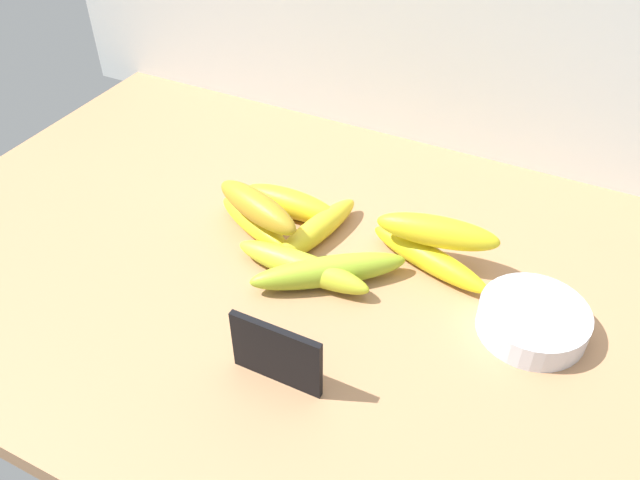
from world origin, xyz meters
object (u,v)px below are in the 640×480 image
Objects in this scene: banana_1 at (428,258)px; banana_5 at (316,230)px; fruit_bowl at (533,320)px; banana_6 at (257,207)px; banana_7 at (437,232)px; banana_3 at (302,267)px; banana_2 at (329,271)px; banana_0 at (290,203)px; banana_4 at (255,224)px; chalkboard_sign at (277,356)px.

banana_1 is 16.22cm from banana_5.
banana_6 reaches higher than fruit_bowl.
banana_7 reaches higher than fruit_bowl.
banana_1 is 17.02cm from banana_3.
banana_2 is 1.19× the size of banana_5.
banana_7 is at bearing 156.87° from fruit_bowl.
banana_5 is at bearing -30.08° from banana_0.
banana_4 is (-39.68, 1.01, -0.02)cm from fruit_bowl.
banana_7 is at bearing 11.80° from banana_4.
banana_0 is at bearing 177.98° from banana_7.
fruit_bowl is (23.98, 20.14, -2.15)cm from chalkboard_sign.
banana_4 is at bearing -112.73° from banana_0.
chalkboard_sign is 16.84cm from banana_2.
banana_0 is at bearing 137.43° from banana_2.
banana_4 is at bearing 152.00° from banana_6.
banana_2 is (-25.69, -3.49, 0.31)cm from fruit_bowl.
banana_1 is 24.39cm from banana_6.
fruit_bowl is at bearing -10.73° from banana_0.
chalkboard_sign is 0.71× the size of banana_4.
banana_0 reaches higher than fruit_bowl.
banana_4 is at bearing 162.18° from banana_2.
banana_2 is 8.91cm from banana_5.
banana_3 is 1.26× the size of banana_6.
banana_5 reaches higher than fruit_bowl.
banana_0 is 0.96× the size of banana_7.
banana_0 is 13.72cm from banana_3.
chalkboard_sign is at bearing -139.97° from fruit_bowl.
banana_2 reaches higher than banana_3.
chalkboard_sign is 0.60× the size of banana_1.
banana_0 reaches higher than banana_3.
fruit_bowl is 0.86× the size of banana_6.
banana_7 reaches higher than banana_5.
banana_0 reaches higher than banana_2.
fruit_bowl is 0.68× the size of banana_3.
banana_2 is at bearing -52.28° from banana_5.
fruit_bowl is 0.85× the size of banana_4.
banana_1 is at bearing 38.48° from banana_2.
chalkboard_sign is 0.53× the size of banana_2.
banana_6 is at bearing 163.04° from banana_2.
banana_4 is 0.95× the size of banana_7.
banana_4 is (-13.99, 4.50, -0.34)cm from banana_2.
banana_5 is (8.54, 2.55, 0.10)cm from banana_4.
banana_3 is at bearing -144.54° from banana_7.
banana_2 is at bearing -172.26° from fruit_bowl.
banana_7 is at bearing 13.52° from banana_6.
banana_4 is at bearing -170.77° from banana_1.
banana_0 is 6.96cm from banana_5.
banana_2 is 3.67cm from banana_3.
chalkboard_sign reaches higher than banana_0.
chalkboard_sign is at bearing -84.11° from banana_2.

